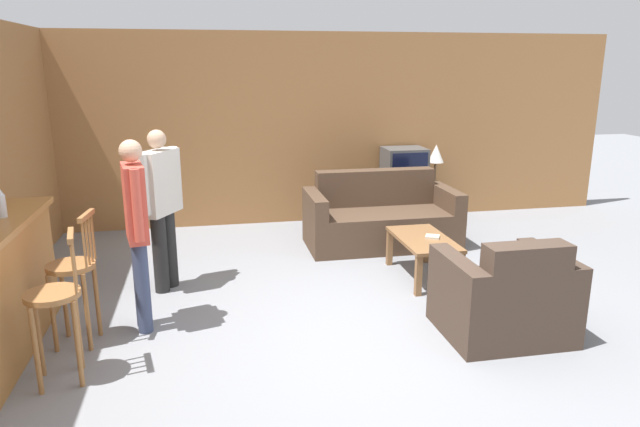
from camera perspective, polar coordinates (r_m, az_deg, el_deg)
ground_plane at (r=4.76m, az=4.09°, el=-12.53°), size 24.00×24.00×0.00m
wall_back at (r=7.94m, az=-2.89°, el=8.38°), size 9.40×0.08×2.60m
bar_chair_near at (r=4.35m, az=-24.89°, el=-8.39°), size 0.43×0.43×1.08m
bar_chair_mid at (r=4.87m, az=-23.39°, el=-5.80°), size 0.41×0.41×1.08m
couch_far at (r=7.07m, az=6.06°, el=-0.59°), size 1.82×0.88×0.89m
armchair_near at (r=4.94m, az=18.00°, el=-8.09°), size 0.98×0.83×0.87m
coffee_table at (r=6.01m, az=10.30°, el=-3.05°), size 0.51×0.97×0.44m
tv_unit at (r=8.20m, az=8.26°, el=1.06°), size 1.20×0.46×0.52m
tv at (r=8.09m, az=8.40°, el=4.67°), size 0.57×0.49×0.52m
bottle at (r=4.96m, az=-29.37°, el=1.00°), size 0.08×0.08×0.26m
book_on_table at (r=6.00m, az=11.18°, el=-2.28°), size 0.18×0.18×0.02m
table_lamp at (r=8.23m, az=11.52°, el=5.73°), size 0.22×0.22×0.56m
person_by_window at (r=5.70m, az=-15.59°, el=1.10°), size 0.39×0.54×1.58m
person_by_counter at (r=4.85m, az=-17.86°, el=-1.06°), size 0.23×0.49×1.61m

